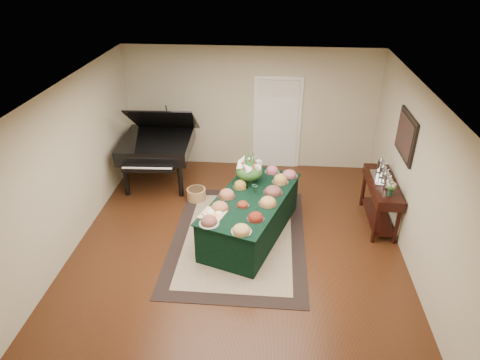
# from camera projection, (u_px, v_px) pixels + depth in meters

# --- Properties ---
(ground) EXTENTS (6.00, 6.00, 0.00)m
(ground) POSITION_uv_depth(u_px,v_px,m) (239.00, 241.00, 7.44)
(ground) COLOR black
(ground) RESTS_ON ground
(area_rug) EXTENTS (2.30, 3.23, 0.01)m
(area_rug) POSITION_uv_depth(u_px,v_px,m) (239.00, 238.00, 7.51)
(area_rug) COLOR black
(area_rug) RESTS_ON ground
(kitchen_doorway) EXTENTS (1.05, 0.07, 2.10)m
(kitchen_doorway) POSITION_uv_depth(u_px,v_px,m) (277.00, 124.00, 9.48)
(kitchen_doorway) COLOR white
(kitchen_doorway) RESTS_ON ground
(buffet_table) EXTENTS (1.75, 2.50, 0.76)m
(buffet_table) POSITION_uv_depth(u_px,v_px,m) (251.00, 216.00, 7.45)
(buffet_table) COLOR black
(buffet_table) RESTS_ON ground
(food_platters) EXTENTS (1.57, 2.23, 0.15)m
(food_platters) POSITION_uv_depth(u_px,v_px,m) (253.00, 194.00, 7.25)
(food_platters) COLOR silver
(food_platters) RESTS_ON buffet_table
(cutting_board) EXTENTS (0.46, 0.46, 0.10)m
(cutting_board) POSITION_uv_depth(u_px,v_px,m) (213.00, 213.00, 6.78)
(cutting_board) COLOR tan
(cutting_board) RESTS_ON buffet_table
(green_goblets) EXTENTS (0.10, 0.11, 0.18)m
(green_goblets) POSITION_uv_depth(u_px,v_px,m) (255.00, 190.00, 7.30)
(green_goblets) COLOR #132F1E
(green_goblets) RESTS_ON buffet_table
(floral_centerpiece) EXTENTS (0.50, 0.50, 0.50)m
(floral_centerpiece) POSITION_uv_depth(u_px,v_px,m) (249.00, 168.00, 7.57)
(floral_centerpiece) COLOR #132F1E
(floral_centerpiece) RESTS_ON buffet_table
(grand_piano) EXTENTS (1.58, 1.78, 1.75)m
(grand_piano) POSITION_uv_depth(u_px,v_px,m) (157.00, 145.00, 8.88)
(grand_piano) COLOR black
(grand_piano) RESTS_ON ground
(wicker_basket) EXTENTS (0.38, 0.38, 0.24)m
(wicker_basket) POSITION_uv_depth(u_px,v_px,m) (196.00, 194.00, 8.59)
(wicker_basket) COLOR #A37441
(wicker_basket) RESTS_ON ground
(mahogany_sideboard) EXTENTS (0.45, 1.42, 0.87)m
(mahogany_sideboard) POSITION_uv_depth(u_px,v_px,m) (382.00, 191.00, 7.60)
(mahogany_sideboard) COLOR black
(mahogany_sideboard) RESTS_ON ground
(tea_service) EXTENTS (0.34, 0.74, 0.30)m
(tea_service) POSITION_uv_depth(u_px,v_px,m) (383.00, 173.00, 7.55)
(tea_service) COLOR silver
(tea_service) RESTS_ON mahogany_sideboard
(pink_bouquet) EXTENTS (0.19, 0.19, 0.25)m
(pink_bouquet) POSITION_uv_depth(u_px,v_px,m) (391.00, 187.00, 7.02)
(pink_bouquet) COLOR #132F1E
(pink_bouquet) RESTS_ON mahogany_sideboard
(wall_painting) EXTENTS (0.05, 0.95, 0.75)m
(wall_painting) POSITION_uv_depth(u_px,v_px,m) (406.00, 136.00, 7.07)
(wall_painting) COLOR black
(wall_painting) RESTS_ON ground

